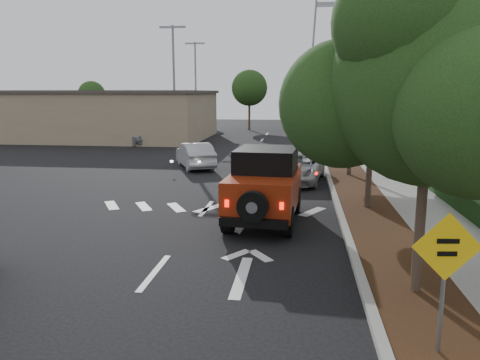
# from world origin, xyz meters

# --- Properties ---
(ground) EXTENTS (120.00, 120.00, 0.00)m
(ground) POSITION_xyz_m (0.00, 0.00, 0.00)
(ground) COLOR black
(ground) RESTS_ON ground
(curb) EXTENTS (0.20, 70.00, 0.15)m
(curb) POSITION_xyz_m (4.60, 12.00, 0.07)
(curb) COLOR #9E9B93
(curb) RESTS_ON ground
(planting_strip) EXTENTS (1.80, 70.00, 0.12)m
(planting_strip) POSITION_xyz_m (5.60, 12.00, 0.06)
(planting_strip) COLOR black
(planting_strip) RESTS_ON ground
(sidewalk) EXTENTS (2.00, 70.00, 0.12)m
(sidewalk) POSITION_xyz_m (7.50, 12.00, 0.06)
(sidewalk) COLOR gray
(sidewalk) RESTS_ON ground
(hedge) EXTENTS (0.80, 70.00, 0.80)m
(hedge) POSITION_xyz_m (8.90, 12.00, 0.40)
(hedge) COLOR black
(hedge) RESTS_ON ground
(commercial_building) EXTENTS (22.00, 12.00, 4.00)m
(commercial_building) POSITION_xyz_m (-16.00, 30.00, 2.00)
(commercial_building) COLOR gray
(commercial_building) RESTS_ON ground
(transmission_tower) EXTENTS (7.00, 4.00, 28.00)m
(transmission_tower) POSITION_xyz_m (6.00, 48.00, 0.00)
(transmission_tower) COLOR slate
(transmission_tower) RESTS_ON ground
(street_tree_near) EXTENTS (3.80, 3.80, 5.92)m
(street_tree_near) POSITION_xyz_m (5.60, -0.50, 0.00)
(street_tree_near) COLOR #193311
(street_tree_near) RESTS_ON ground
(street_tree_mid) EXTENTS (3.20, 3.20, 5.32)m
(street_tree_mid) POSITION_xyz_m (5.60, 6.50, 0.00)
(street_tree_mid) COLOR #193311
(street_tree_mid) RESTS_ON ground
(street_tree_far) EXTENTS (3.40, 3.40, 5.62)m
(street_tree_far) POSITION_xyz_m (5.60, 13.00, 0.00)
(street_tree_far) COLOR #193311
(street_tree_far) RESTS_ON ground
(light_pole_a) EXTENTS (2.00, 0.22, 9.00)m
(light_pole_a) POSITION_xyz_m (-6.50, 26.00, 0.00)
(light_pole_a) COLOR slate
(light_pole_a) RESTS_ON ground
(light_pole_b) EXTENTS (2.00, 0.22, 9.00)m
(light_pole_b) POSITION_xyz_m (-7.50, 38.00, 0.00)
(light_pole_b) COLOR slate
(light_pole_b) RESTS_ON ground
(red_jeep) EXTENTS (2.27, 4.60, 2.30)m
(red_jeep) POSITION_xyz_m (2.18, 4.77, 1.17)
(red_jeep) COLOR black
(red_jeep) RESTS_ON ground
(silver_suv_ahead) EXTENTS (2.84, 4.96, 1.30)m
(silver_suv_ahead) POSITION_xyz_m (3.10, 11.47, 0.65)
(silver_suv_ahead) COLOR #ADAEB5
(silver_suv_ahead) RESTS_ON ground
(silver_sedan_oncoming) EXTENTS (3.03, 4.36, 1.36)m
(silver_sedan_oncoming) POSITION_xyz_m (-2.40, 14.87, 0.68)
(silver_sedan_oncoming) COLOR #B3B6BC
(silver_sedan_oncoming) RESTS_ON ground
(parked_suv) EXTENTS (5.17, 3.69, 1.64)m
(parked_suv) POSITION_xyz_m (-10.36, 25.47, 0.82)
(parked_suv) COLOR #94969B
(parked_suv) RESTS_ON ground
(speed_hump_sign) EXTENTS (1.04, 0.14, 2.21)m
(speed_hump_sign) POSITION_xyz_m (5.40, -2.84, 1.53)
(speed_hump_sign) COLOR slate
(speed_hump_sign) RESTS_ON ground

